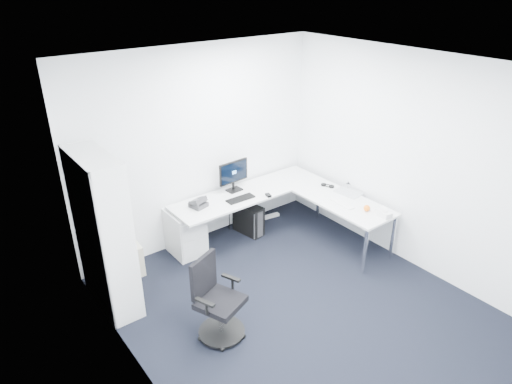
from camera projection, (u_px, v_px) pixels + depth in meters
ground at (302, 310)px, 5.19m from camera, size 4.20×4.20×0.00m
ceiling at (315, 70)px, 4.01m from camera, size 4.20×4.20×0.00m
wall_back at (199, 148)px, 6.10m from camera, size 3.60×0.02×2.70m
wall_left at (141, 269)px, 3.61m from camera, size 0.02×4.20×2.70m
wall_right at (415, 164)px, 5.58m from camera, size 0.02×4.20×2.70m
l_desk at (264, 222)px, 6.34m from camera, size 2.31×1.30×0.68m
drawer_pedestal at (185, 232)px, 6.14m from camera, size 0.41×0.51×0.63m
bookshelf at (104, 233)px, 4.93m from camera, size 0.36×0.92×1.84m
task_chair at (220, 300)px, 4.65m from camera, size 0.66×0.66×0.91m
black_pc_tower at (249, 219)px, 6.64m from camera, size 0.28×0.49×0.45m
beige_pc_tower at (131, 256)px, 5.80m from camera, size 0.22×0.44×0.41m
power_strip at (268, 217)px, 7.11m from camera, size 0.39×0.12×0.04m
monitor at (234, 176)px, 6.36m from camera, size 0.48×0.18×0.46m
black_keyboard at (241, 199)px, 6.20m from camera, size 0.41×0.15×0.02m
mouse at (268, 195)px, 6.29m from camera, size 0.08×0.11×0.03m
desk_phone at (198, 202)px, 5.99m from camera, size 0.24×0.24×0.14m
laptop at (349, 185)px, 6.33m from camera, size 0.40×0.40×0.26m
white_keyboard at (342, 204)px, 6.08m from camera, size 0.13×0.38×0.01m
headphones at (328, 185)px, 6.57m from camera, size 0.17×0.21×0.05m
orange_fruit at (367, 208)px, 5.89m from camera, size 0.08×0.08×0.08m
tissue_box at (384, 214)px, 5.77m from camera, size 0.14×0.22×0.07m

